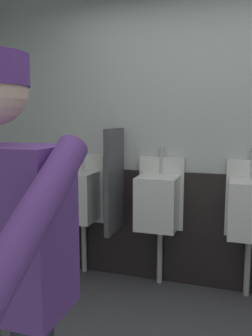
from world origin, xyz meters
name	(u,v)px	position (x,y,z in m)	size (l,w,h in m)	color
wall_back	(207,136)	(0.00, 1.59, 1.33)	(4.81, 0.12, 2.67)	silver
wainscot_band_back	(203,231)	(0.00, 1.52, 0.51)	(4.21, 0.03, 1.02)	black
urinal_left	(79,196)	(-1.13, 1.37, 0.78)	(0.40, 0.34, 1.24)	white
urinal_middle	(158,201)	(-0.38, 1.37, 0.78)	(0.40, 0.34, 1.24)	white
urinal_right	(251,208)	(0.37, 1.37, 0.78)	(0.40, 0.34, 1.24)	white
privacy_divider_panel	(114,181)	(-0.75, 1.30, 0.95)	(0.04, 0.40, 0.90)	#4C4C51
person	(0,267)	(-0.48, -0.55, 0.99)	(0.67, 0.60, 1.67)	#2D3342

